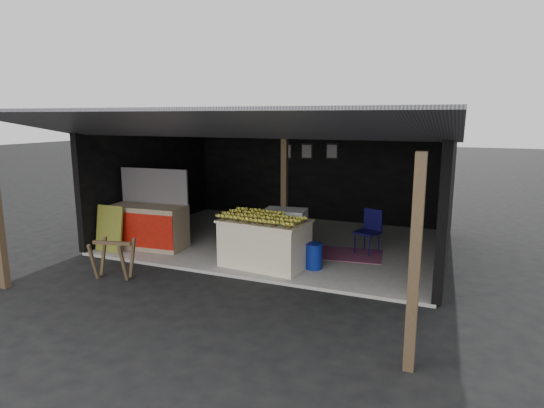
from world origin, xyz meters
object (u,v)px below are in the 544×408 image
at_px(white_crate, 285,231).
at_px(water_barrel, 314,257).
at_px(sawhorse, 113,255).
at_px(banana_table, 265,243).
at_px(neighbor_stall, 148,224).
at_px(plastic_chair, 370,227).

distance_m(white_crate, water_barrel, 1.12).
bearing_deg(sawhorse, banana_table, 21.14).
bearing_deg(water_barrel, white_crate, 140.51).
relative_size(neighbor_stall, water_barrel, 3.73).
height_order(neighbor_stall, plastic_chair, neighbor_stall).
relative_size(sawhorse, water_barrel, 1.63).
height_order(neighbor_stall, water_barrel, neighbor_stall).
height_order(banana_table, plastic_chair, plastic_chair).
bearing_deg(plastic_chair, sawhorse, -118.74).
relative_size(banana_table, sawhorse, 2.31).
bearing_deg(banana_table, plastic_chair, 49.31).
xyz_separation_m(banana_table, white_crate, (0.08, 0.88, 0.02)).
bearing_deg(banana_table, water_barrel, 16.84).
relative_size(water_barrel, plastic_chair, 0.50).
bearing_deg(white_crate, sawhorse, -140.14).
height_order(white_crate, water_barrel, white_crate).
bearing_deg(neighbor_stall, white_crate, 9.27).
bearing_deg(sawhorse, water_barrel, 15.38).
bearing_deg(plastic_chair, neighbor_stall, -139.71).
xyz_separation_m(water_barrel, plastic_chair, (0.76, 1.43, 0.31)).
bearing_deg(sawhorse, plastic_chair, 25.54).
bearing_deg(sawhorse, white_crate, 32.85).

